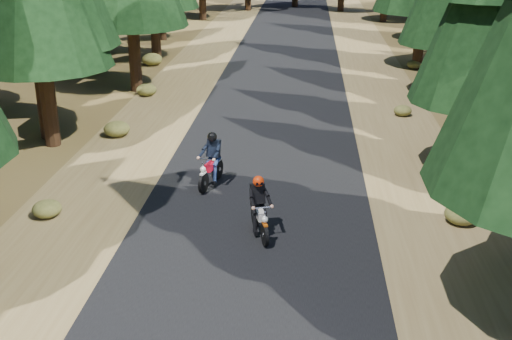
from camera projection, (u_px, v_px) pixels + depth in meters
The scene contains 8 objects.
ground at pixel (251, 235), 15.42m from camera, with size 120.00×120.00×0.00m, color #433418.
road at pixel (265, 163), 20.07m from camera, with size 6.00×100.00×0.01m, color black.
shoulder_l at pixel (121, 159), 20.41m from camera, with size 3.20×100.00×0.01m, color brown.
shoulder_r at pixel (414, 167), 19.73m from camera, with size 3.20×100.00×0.01m, color brown.
log_near at pixel (502, 147), 21.01m from camera, with size 0.32×0.32×6.03m, color #4C4233.
understory_shrubs at pixel (291, 122), 23.25m from camera, with size 15.00×30.25×0.65m.
rider_lead at pixel (260, 217), 15.21m from camera, with size 0.95×1.72×1.47m.
rider_follow at pixel (211, 169), 18.14m from camera, with size 0.92×1.81×1.55m.
Camera 1 is at (1.21, -13.78, 6.98)m, focal length 45.00 mm.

